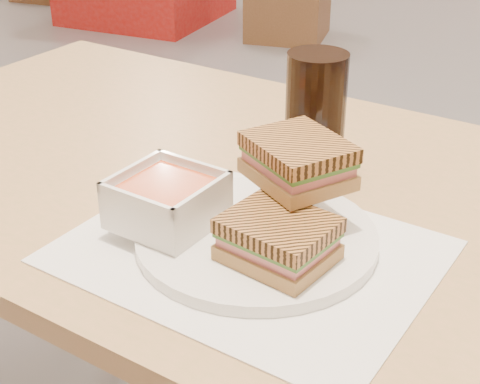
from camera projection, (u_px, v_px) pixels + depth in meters
The scene contains 7 objects.
main_table at pixel (222, 243), 1.00m from camera, with size 1.26×0.81×0.75m.
tray_liner at pixel (249, 251), 0.77m from camera, with size 0.42×0.34×0.00m.
plate at pixel (256, 237), 0.78m from camera, with size 0.27×0.27×0.01m.
soup_bowl at pixel (167, 202), 0.79m from camera, with size 0.12×0.12×0.06m.
panini_lower at pixel (278, 239), 0.72m from camera, with size 0.12×0.11×0.05m.
panini_upper at pixel (298, 160), 0.77m from camera, with size 0.14×0.13×0.05m.
cola_glass at pixel (315, 117), 0.90m from camera, with size 0.08×0.08×0.17m.
Camera 1 is at (0.32, -2.58, 1.18)m, focal length 52.67 mm.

